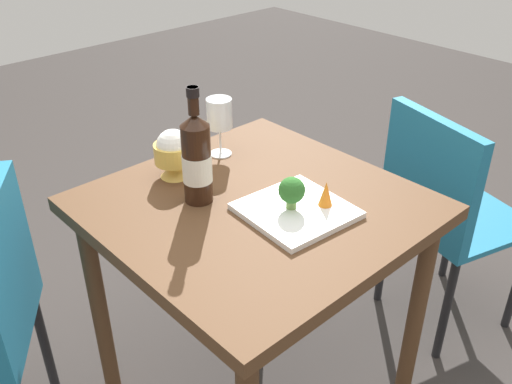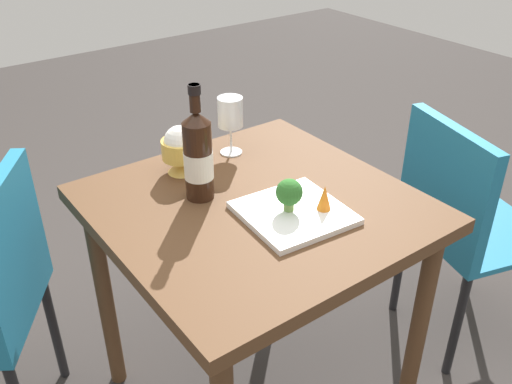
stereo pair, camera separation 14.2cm
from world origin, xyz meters
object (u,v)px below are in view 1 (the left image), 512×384
(chair_by_wall, at_px, (441,202))
(serving_plate, at_px, (296,211))
(wine_bottle, at_px, (197,159))
(wine_glass, at_px, (219,115))
(carrot_garnish_left, at_px, (326,194))
(rice_bowl, at_px, (174,153))
(broccoli_floret, at_px, (292,191))

(chair_by_wall, xyz_separation_m, serving_plate, (0.66, -0.06, 0.23))
(serving_plate, bearing_deg, chair_by_wall, 175.16)
(chair_by_wall, relative_size, wine_bottle, 2.71)
(wine_bottle, height_order, wine_glass, wine_bottle)
(wine_bottle, bearing_deg, chair_by_wall, 160.99)
(wine_glass, relative_size, carrot_garnish_left, 2.68)
(chair_by_wall, relative_size, wine_glass, 4.75)
(chair_by_wall, distance_m, wine_bottle, 0.92)
(wine_glass, bearing_deg, chair_by_wall, 142.99)
(wine_glass, height_order, rice_bowl, wine_glass)
(wine_glass, height_order, broccoli_floret, wine_glass)
(wine_bottle, xyz_separation_m, wine_glass, (-0.21, -0.17, 0.01))
(wine_bottle, distance_m, broccoli_floret, 0.26)
(wine_glass, bearing_deg, wine_bottle, 38.10)
(serving_plate, distance_m, broccoli_floret, 0.06)
(wine_glass, bearing_deg, rice_bowl, 5.45)
(wine_glass, bearing_deg, serving_plate, 79.35)
(carrot_garnish_left, bearing_deg, chair_by_wall, 178.46)
(chair_by_wall, bearing_deg, broccoli_floret, -79.35)
(broccoli_floret, bearing_deg, wine_bottle, -58.05)
(rice_bowl, height_order, carrot_garnish_left, rice_bowl)
(carrot_garnish_left, bearing_deg, wine_glass, -91.06)
(chair_by_wall, relative_size, serving_plate, 3.15)
(rice_bowl, distance_m, broccoli_floret, 0.38)
(wine_bottle, distance_m, serving_plate, 0.29)
(broccoli_floret, bearing_deg, wine_glass, -102.20)
(wine_bottle, xyz_separation_m, broccoli_floret, (-0.13, 0.21, -0.06))
(chair_by_wall, height_order, rice_bowl, rice_bowl)
(rice_bowl, relative_size, serving_plate, 0.53)
(chair_by_wall, relative_size, rice_bowl, 6.00)
(chair_by_wall, distance_m, wine_glass, 0.82)
(rice_bowl, height_order, serving_plate, rice_bowl)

